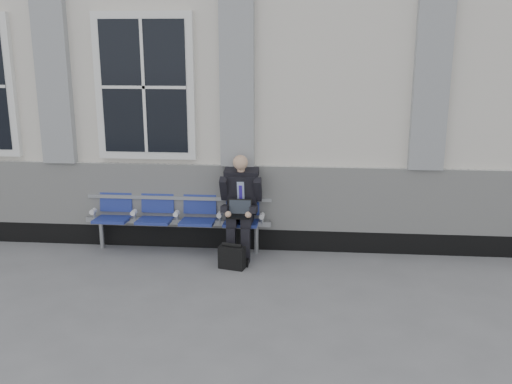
# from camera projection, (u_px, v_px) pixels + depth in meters

# --- Properties ---
(ground) EXTENTS (70.00, 70.00, 0.00)m
(ground) POSITION_uv_depth(u_px,v_px,m) (91.00, 286.00, 6.82)
(ground) COLOR slate
(ground) RESTS_ON ground
(station_building) EXTENTS (14.40, 4.40, 4.49)m
(station_building) POSITION_uv_depth(u_px,v_px,m) (157.00, 80.00, 9.62)
(station_building) COLOR silver
(station_building) RESTS_ON ground
(bench) EXTENTS (2.60, 0.47, 0.91)m
(bench) POSITION_uv_depth(u_px,v_px,m) (178.00, 212.00, 7.89)
(bench) COLOR #9EA0A3
(bench) RESTS_ON ground
(businessman) EXTENTS (0.55, 0.74, 1.40)m
(businessman) POSITION_uv_depth(u_px,v_px,m) (241.00, 202.00, 7.64)
(businessman) COLOR black
(businessman) RESTS_ON ground
(briefcase) EXTENTS (0.36, 0.22, 0.34)m
(briefcase) POSITION_uv_depth(u_px,v_px,m) (232.00, 257.00, 7.31)
(briefcase) COLOR black
(briefcase) RESTS_ON ground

